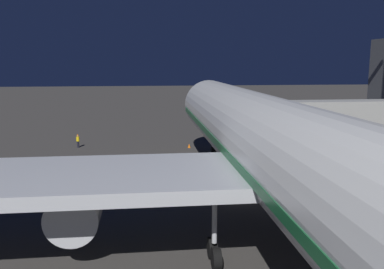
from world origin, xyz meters
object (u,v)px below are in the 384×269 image
Objects in this scene: traffic_cone_nose_starboard at (189,146)px; traffic_cone_nose_port at (223,145)px; ground_crew_by_belt_loader at (78,140)px; airliner_at_gate at (290,159)px; jet_bridge at (338,113)px.

traffic_cone_nose_port is at bearing 180.00° from traffic_cone_nose_starboard.
traffic_cone_nose_starboard is (4.40, 0.00, 0.00)m from traffic_cone_nose_port.
ground_crew_by_belt_loader is 18.69m from traffic_cone_nose_port.
airliner_at_gate is 114.77× the size of traffic_cone_nose_port.
ground_crew_by_belt_loader reaches higher than traffic_cone_nose_starboard.
airliner_at_gate is 2.95× the size of jet_bridge.
ground_crew_by_belt_loader is at bearing -5.42° from traffic_cone_nose_port.
traffic_cone_nose_port is at bearing -52.53° from jet_bridge.
traffic_cone_nose_port is at bearing -94.17° from airliner_at_gate.
traffic_cone_nose_starboard is at bearing 0.00° from traffic_cone_nose_port.
traffic_cone_nose_port is at bearing 174.58° from ground_crew_by_belt_loader.
airliner_at_gate is at bearing 94.17° from traffic_cone_nose_starboard.
traffic_cone_nose_starboard is (13.74, -12.18, -5.47)m from jet_bridge.
jet_bridge is at bearing 153.46° from ground_crew_by_belt_loader.
jet_bridge is at bearing 138.43° from traffic_cone_nose_starboard.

